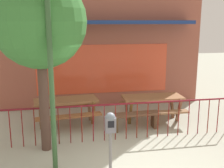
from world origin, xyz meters
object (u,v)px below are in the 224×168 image
(picnic_table_right, at_px, (152,101))
(patio_bench, at_px, (135,117))
(picnic_table_left, at_px, (66,105))
(street_tree, at_px, (40,23))
(street_lamp, at_px, (50,51))
(parking_meter_far, at_px, (110,131))

(picnic_table_right, bearing_deg, patio_bench, -139.51)
(picnic_table_right, relative_size, patio_bench, 1.29)
(picnic_table_left, distance_m, patio_bench, 2.03)
(picnic_table_right, distance_m, street_tree, 4.12)
(picnic_table_left, height_order, street_tree, street_tree)
(picnic_table_right, bearing_deg, street_lamp, -139.43)
(picnic_table_left, distance_m, picnic_table_right, 2.58)
(picnic_table_right, distance_m, street_lamp, 4.17)
(picnic_table_left, height_order, picnic_table_right, same)
(picnic_table_left, xyz_separation_m, street_tree, (-0.51, -1.55, 2.33))
(picnic_table_right, height_order, street_tree, street_tree)
(picnic_table_right, xyz_separation_m, street_tree, (-3.08, -1.42, 2.33))
(street_lamp, bearing_deg, street_tree, 102.58)
(street_tree, bearing_deg, picnic_table_left, 71.78)
(street_tree, bearing_deg, picnic_table_right, 24.78)
(patio_bench, relative_size, parking_meter_far, 0.96)
(parking_meter_far, relative_size, street_lamp, 0.40)
(picnic_table_left, bearing_deg, street_tree, -108.22)
(picnic_table_left, relative_size, parking_meter_far, 1.32)
(picnic_table_left, bearing_deg, picnic_table_right, -2.73)
(parking_meter_far, relative_size, street_tree, 0.37)
(patio_bench, bearing_deg, picnic_table_left, 159.41)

